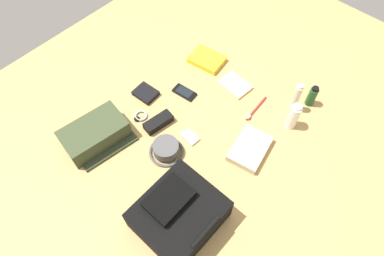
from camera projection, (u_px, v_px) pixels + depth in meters
name	position (u px, v px, depth m)	size (l,w,h in m)	color
ground_plane	(192.00, 134.00, 1.56)	(2.64, 2.02, 0.02)	tan
backpack	(179.00, 214.00, 1.27)	(0.31, 0.28, 0.16)	black
toiletry_pouch	(95.00, 134.00, 1.49)	(0.30, 0.25, 0.10)	#384228
bucket_hat	(166.00, 149.00, 1.48)	(0.16, 0.16, 0.06)	#4D4D4D
shampoo_bottle	(312.00, 96.00, 1.60)	(0.04, 0.04, 0.12)	#19471E
lotion_bottle	(296.00, 98.00, 1.56)	(0.03, 0.03, 0.17)	beige
toothpaste_tube	(293.00, 116.00, 1.52)	(0.05, 0.05, 0.15)	white
paperback_novel	(207.00, 60.00, 1.79)	(0.16, 0.19, 0.03)	yellow
cell_phone	(184.00, 92.00, 1.67)	(0.07, 0.12, 0.01)	black
media_player	(190.00, 137.00, 1.54)	(0.06, 0.09, 0.01)	#B7B7BC
wristwatch	(141.00, 116.00, 1.60)	(0.07, 0.06, 0.01)	#99999E
toothbrush	(255.00, 110.00, 1.62)	(0.17, 0.02, 0.02)	red
wallet	(146.00, 93.00, 1.66)	(0.09, 0.11, 0.02)	black
notepad	(235.00, 85.00, 1.70)	(0.11, 0.15, 0.02)	beige
folded_towel	(250.00, 149.00, 1.49)	(0.20, 0.14, 0.04)	#C6B289
sunglasses_case	(158.00, 122.00, 1.56)	(0.14, 0.06, 0.04)	black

